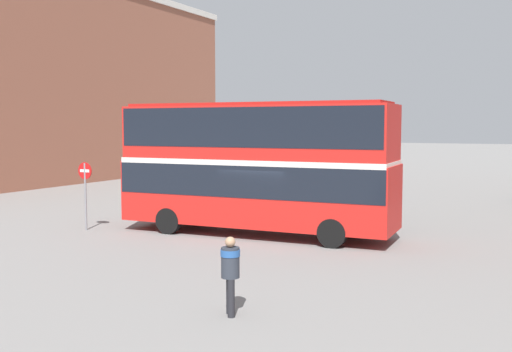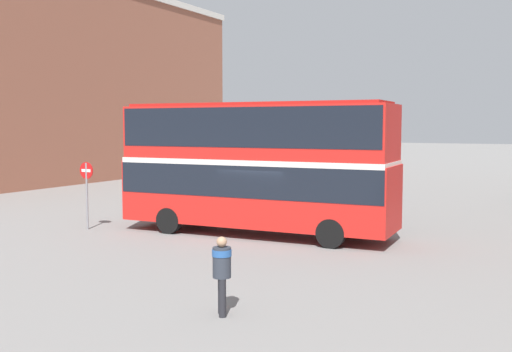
{
  "view_description": "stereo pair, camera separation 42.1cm",
  "coord_description": "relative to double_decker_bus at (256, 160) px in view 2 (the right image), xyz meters",
  "views": [
    {
      "loc": [
        9.54,
        -19.41,
        4.06
      ],
      "look_at": [
        -0.41,
        0.21,
        2.19
      ],
      "focal_mm": 42.0,
      "sensor_mm": 36.0,
      "label": 1
    },
    {
      "loc": [
        9.91,
        -19.22,
        4.06
      ],
      "look_at": [
        -0.41,
        0.21,
        2.19
      ],
      "focal_mm": 42.0,
      "sensor_mm": 36.0,
      "label": 2
    }
  ],
  "objects": [
    {
      "name": "building_row_left",
      "position": [
        -25.02,
        13.06,
        4.46
      ],
      "size": [
        11.1,
        34.36,
        14.47
      ],
      "color": "#935642",
      "rests_on": "ground_plane"
    },
    {
      "name": "double_decker_bus",
      "position": [
        0.0,
        0.0,
        0.0
      ],
      "size": [
        10.36,
        3.12,
        4.87
      ],
      "rotation": [
        0.0,
        0.0,
        0.05
      ],
      "color": "red",
      "rests_on": "ground_plane"
    },
    {
      "name": "pedestrian_foreground",
      "position": [
        3.8,
        -8.71,
        -1.74
      ],
      "size": [
        0.59,
        0.59,
        1.71
      ],
      "rotation": [
        0.0,
        0.0,
        3.77
      ],
      "color": "#232328",
      "rests_on": "ground_plane"
    },
    {
      "name": "parked_car_kerb_near",
      "position": [
        -1.73,
        14.31,
        -2.03
      ],
      "size": [
        4.23,
        1.97,
        1.48
      ],
      "rotation": [
        0.0,
        0.0,
        3.11
      ],
      "color": "navy",
      "rests_on": "ground_plane"
    },
    {
      "name": "ground_plane",
      "position": [
        0.41,
        -0.21,
        -2.78
      ],
      "size": [
        240.0,
        240.0,
        0.0
      ],
      "primitive_type": "plane",
      "color": "gray"
    },
    {
      "name": "no_entry_sign",
      "position": [
        -6.36,
        -2.08,
        -1.0
      ],
      "size": [
        0.66,
        0.08,
        2.64
      ],
      "color": "gray",
      "rests_on": "ground_plane"
    }
  ]
}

